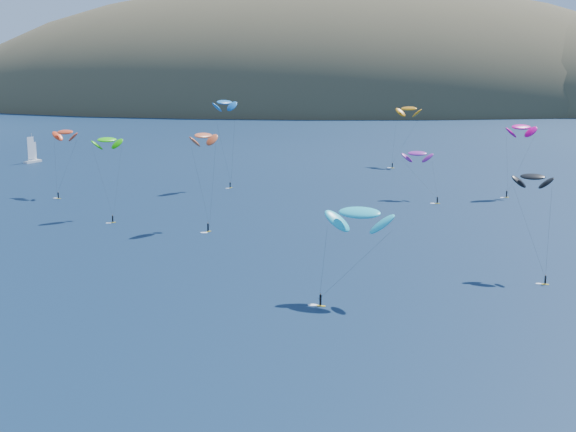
{
  "coord_description": "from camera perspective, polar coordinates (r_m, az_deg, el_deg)",
  "views": [
    {
      "loc": [
        22.14,
        -67.62,
        39.03
      ],
      "look_at": [
        14.94,
        80.0,
        9.0
      ],
      "focal_mm": 50.0,
      "sensor_mm": 36.0,
      "label": 1
    }
  ],
  "objects": [
    {
      "name": "kitesurfer_8",
      "position": [
        232.14,
        16.26,
        6.09
      ],
      "size": [
        10.44,
        8.94,
        21.7
      ],
      "rotation": [
        0.0,
        0.0,
        0.41
      ],
      "color": "yellow",
      "rests_on": "ground"
    },
    {
      "name": "kitesurfer_6",
      "position": [
        222.58,
        9.19,
        4.41
      ],
      "size": [
        9.44,
        11.62,
        14.46
      ],
      "rotation": [
        0.0,
        0.0,
        -0.04
      ],
      "color": "yellow",
      "rests_on": "ground"
    },
    {
      "name": "kitesurfer_11",
      "position": [
        288.02,
        8.58,
        7.56
      ],
      "size": [
        11.92,
        14.12,
        22.63
      ],
      "rotation": [
        0.0,
        0.0,
        -0.61
      ],
      "color": "yellow",
      "rests_on": "ground"
    },
    {
      "name": "island",
      "position": [
        632.18,
        4.38,
        6.94
      ],
      "size": [
        730.0,
        300.0,
        210.0
      ],
      "color": "#3D3526",
      "rests_on": "ground"
    },
    {
      "name": "kitesurfer_3",
      "position": [
        199.02,
        -12.75,
        5.3
      ],
      "size": [
        8.06,
        13.11,
        20.71
      ],
      "rotation": [
        0.0,
        0.0,
        0.7
      ],
      "color": "yellow",
      "rests_on": "ground"
    },
    {
      "name": "kitesurfer_1",
      "position": [
        232.77,
        -15.57,
        5.76
      ],
      "size": [
        9.1,
        11.24,
        19.86
      ],
      "rotation": [
        0.0,
        0.0,
        -0.43
      ],
      "color": "yellow",
      "rests_on": "ground"
    },
    {
      "name": "kitesurfer_4",
      "position": [
        237.23,
        -4.54,
        8.06
      ],
      "size": [
        8.64,
        9.27,
        27.47
      ],
      "rotation": [
        0.0,
        0.0,
        0.88
      ],
      "color": "yellow",
      "rests_on": "ground"
    },
    {
      "name": "kitesurfer_7",
      "position": [
        149.54,
        17.02,
        2.67
      ],
      "size": [
        7.38,
        11.37,
        19.36
      ],
      "rotation": [
        0.0,
        0.0,
        -0.29
      ],
      "color": "yellow",
      "rests_on": "ground"
    },
    {
      "name": "kitesurfer_9",
      "position": [
        183.08,
        -6.04,
        5.69
      ],
      "size": [
        7.67,
        11.79,
        23.03
      ],
      "rotation": [
        0.0,
        0.0,
        0.93
      ],
      "color": "yellow",
      "rests_on": "ground"
    },
    {
      "name": "sailboat",
      "position": [
        306.89,
        -17.71,
        3.81
      ],
      "size": [
        8.98,
        8.66,
        10.76
      ],
      "rotation": [
        0.0,
        0.0,
        -0.44
      ],
      "color": "silver",
      "rests_on": "ground"
    },
    {
      "name": "kitesurfer_5",
      "position": [
        129.04,
        5.11,
        0.23
      ],
      "size": [
        12.77,
        9.99,
        16.96
      ],
      "rotation": [
        0.0,
        0.0,
        -0.29
      ],
      "color": "yellow",
      "rests_on": "ground"
    }
  ]
}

